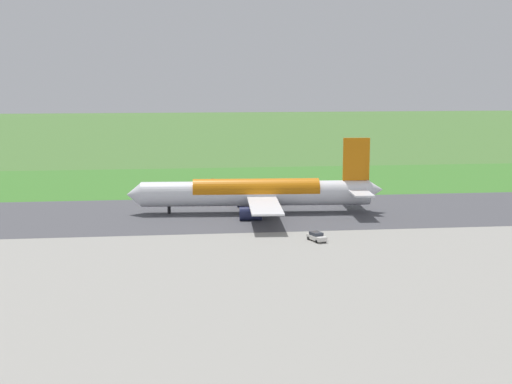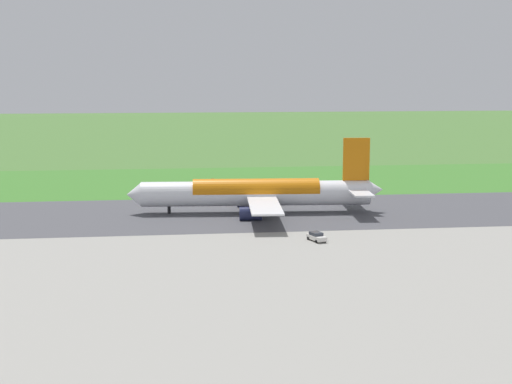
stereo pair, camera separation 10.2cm
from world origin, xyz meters
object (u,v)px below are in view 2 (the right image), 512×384
object	(u,v)px
airliner_main	(258,193)
traffic_cone_orange	(187,186)
no_stopping_sign	(213,183)
service_car_followme	(316,237)

from	to	relation	value
airliner_main	traffic_cone_orange	bearing A→B (deg)	-69.41
airliner_main	no_stopping_sign	distance (m)	32.74
service_car_followme	traffic_cone_orange	size ratio (longest dim) A/B	8.29
service_car_followme	no_stopping_sign	distance (m)	60.81
no_stopping_sign	traffic_cone_orange	distance (m)	8.19
service_car_followme	no_stopping_sign	bearing A→B (deg)	-76.08
no_stopping_sign	traffic_cone_orange	bearing A→B (deg)	-39.10
no_stopping_sign	traffic_cone_orange	world-z (taller)	no_stopping_sign
airliner_main	service_car_followme	size ratio (longest dim) A/B	11.87
no_stopping_sign	airliner_main	bearing A→B (deg)	103.43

